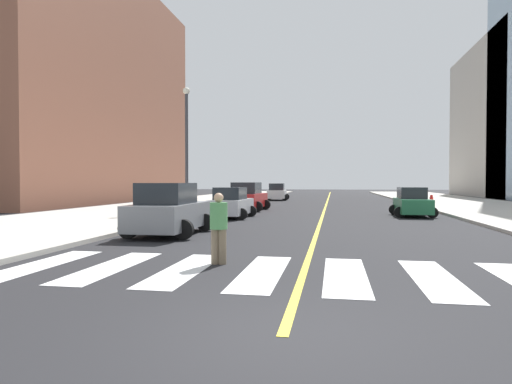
{
  "coord_description": "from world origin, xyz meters",
  "views": [
    {
      "loc": [
        0.65,
        -5.65,
        2.01
      ],
      "look_at": [
        -4.86,
        25.73,
        1.27
      ],
      "focal_mm": 31.16,
      "sensor_mm": 36.0,
      "label": 1
    }
  ],
  "objects_px": {
    "car_green_nearest": "(412,203)",
    "car_white_second": "(277,192)",
    "street_lamp": "(187,139)",
    "fire_hydrant": "(431,201)",
    "car_red_fourth": "(247,197)",
    "car_silver_fifth": "(231,204)",
    "pedestrian_crossing": "(219,225)",
    "car_gray_third": "(169,211)"
  },
  "relations": [
    {
      "from": "car_green_nearest",
      "to": "car_white_second",
      "type": "height_order",
      "value": "car_white_second"
    },
    {
      "from": "street_lamp",
      "to": "fire_hydrant",
      "type": "bearing_deg",
      "value": 26.13
    },
    {
      "from": "car_green_nearest",
      "to": "car_red_fourth",
      "type": "distance_m",
      "value": 10.9
    },
    {
      "from": "fire_hydrant",
      "to": "street_lamp",
      "type": "distance_m",
      "value": 18.68
    },
    {
      "from": "car_silver_fifth",
      "to": "street_lamp",
      "type": "xyz_separation_m",
      "value": [
        -3.56,
        2.95,
        3.93
      ]
    },
    {
      "from": "pedestrian_crossing",
      "to": "street_lamp",
      "type": "relative_size",
      "value": 0.22
    },
    {
      "from": "car_white_second",
      "to": "car_gray_third",
      "type": "relative_size",
      "value": 0.94
    },
    {
      "from": "fire_hydrant",
      "to": "street_lamp",
      "type": "bearing_deg",
      "value": -153.87
    },
    {
      "from": "car_green_nearest",
      "to": "street_lamp",
      "type": "relative_size",
      "value": 0.48
    },
    {
      "from": "car_gray_third",
      "to": "car_green_nearest",
      "type": "bearing_deg",
      "value": 45.66
    },
    {
      "from": "car_silver_fifth",
      "to": "fire_hydrant",
      "type": "bearing_deg",
      "value": 42.67
    },
    {
      "from": "car_red_fourth",
      "to": "car_white_second",
      "type": "bearing_deg",
      "value": 93.16
    },
    {
      "from": "car_gray_third",
      "to": "fire_hydrant",
      "type": "xyz_separation_m",
      "value": [
        13.32,
        18.99,
        -0.34
      ]
    },
    {
      "from": "car_silver_fifth",
      "to": "fire_hydrant",
      "type": "xyz_separation_m",
      "value": [
        12.79,
        10.97,
        -0.22
      ]
    },
    {
      "from": "pedestrian_crossing",
      "to": "car_green_nearest",
      "type": "bearing_deg",
      "value": 63.8
    },
    {
      "from": "car_red_fourth",
      "to": "pedestrian_crossing",
      "type": "height_order",
      "value": "car_red_fourth"
    },
    {
      "from": "car_red_fourth",
      "to": "car_silver_fifth",
      "type": "distance_m",
      "value": 6.26
    },
    {
      "from": "car_green_nearest",
      "to": "pedestrian_crossing",
      "type": "xyz_separation_m",
      "value": [
        -7.24,
        -16.44,
        0.17
      ]
    },
    {
      "from": "car_gray_third",
      "to": "street_lamp",
      "type": "bearing_deg",
      "value": 105.07
    },
    {
      "from": "car_red_fourth",
      "to": "street_lamp",
      "type": "height_order",
      "value": "street_lamp"
    },
    {
      "from": "car_gray_third",
      "to": "street_lamp",
      "type": "relative_size",
      "value": 0.56
    },
    {
      "from": "car_red_fourth",
      "to": "fire_hydrant",
      "type": "distance_m",
      "value": 13.93
    },
    {
      "from": "car_green_nearest",
      "to": "car_silver_fifth",
      "type": "height_order",
      "value": "car_silver_fifth"
    },
    {
      "from": "car_silver_fifth",
      "to": "pedestrian_crossing",
      "type": "bearing_deg",
      "value": -76.0
    },
    {
      "from": "car_white_second",
      "to": "fire_hydrant",
      "type": "relative_size",
      "value": 4.66
    },
    {
      "from": "car_silver_fifth",
      "to": "pedestrian_crossing",
      "type": "distance_m",
      "value": 13.76
    },
    {
      "from": "fire_hydrant",
      "to": "street_lamp",
      "type": "relative_size",
      "value": 0.11
    },
    {
      "from": "car_gray_third",
      "to": "car_red_fourth",
      "type": "height_order",
      "value": "car_gray_third"
    },
    {
      "from": "car_white_second",
      "to": "car_red_fourth",
      "type": "relative_size",
      "value": 0.93
    },
    {
      "from": "car_red_fourth",
      "to": "street_lamp",
      "type": "xyz_separation_m",
      "value": [
        -3.25,
        -3.31,
        3.81
      ]
    },
    {
      "from": "car_green_nearest",
      "to": "fire_hydrant",
      "type": "height_order",
      "value": "car_green_nearest"
    },
    {
      "from": "car_red_fourth",
      "to": "street_lamp",
      "type": "distance_m",
      "value": 6.0
    },
    {
      "from": "car_gray_third",
      "to": "car_red_fourth",
      "type": "distance_m",
      "value": 14.28
    },
    {
      "from": "fire_hydrant",
      "to": "car_white_second",
      "type": "bearing_deg",
      "value": 136.06
    },
    {
      "from": "car_gray_third",
      "to": "fire_hydrant",
      "type": "relative_size",
      "value": 4.94
    },
    {
      "from": "fire_hydrant",
      "to": "street_lamp",
      "type": "xyz_separation_m",
      "value": [
        -16.35,
        -8.02,
        4.15
      ]
    },
    {
      "from": "car_white_second",
      "to": "car_silver_fifth",
      "type": "height_order",
      "value": "car_white_second"
    },
    {
      "from": "car_green_nearest",
      "to": "fire_hydrant",
      "type": "xyz_separation_m",
      "value": [
        2.71,
        7.99,
        -0.21
      ]
    },
    {
      "from": "car_green_nearest",
      "to": "fire_hydrant",
      "type": "relative_size",
      "value": 4.23
    },
    {
      "from": "car_green_nearest",
      "to": "car_red_fourth",
      "type": "height_order",
      "value": "car_red_fourth"
    },
    {
      "from": "car_green_nearest",
      "to": "car_gray_third",
      "type": "height_order",
      "value": "car_gray_third"
    },
    {
      "from": "car_red_fourth",
      "to": "fire_hydrant",
      "type": "bearing_deg",
      "value": 22.5
    }
  ]
}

